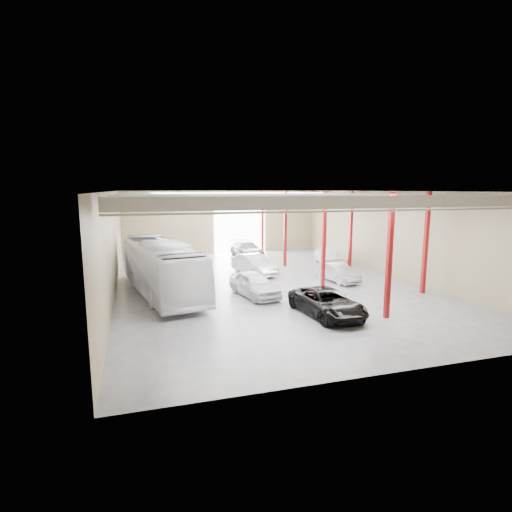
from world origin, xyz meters
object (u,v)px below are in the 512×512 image
car_row_a (254,284)px  car_right_far (328,255)px  car_row_b (254,265)px  car_row_c (247,249)px  car_right_near (337,272)px  coach_bus (161,267)px  black_sedan (327,303)px

car_row_a → car_right_far: bearing=31.2°
car_row_a → car_row_b: size_ratio=0.94×
car_row_c → car_right_near: size_ratio=1.31×
coach_bus → car_row_c: coach_bus is taller
coach_bus → car_row_b: coach_bus is taller
car_row_b → car_right_near: bearing=-52.6°
car_right_far → coach_bus: bearing=-145.9°
car_right_near → coach_bus: bearing=171.6°
car_row_b → coach_bus: bearing=-167.3°
car_row_a → car_row_b: car_row_b is taller
car_row_a → car_right_near: bearing=6.3°
black_sedan → car_row_c: 20.69m
black_sedan → car_row_b: (-0.79, 11.96, 0.08)m
coach_bus → car_row_a: size_ratio=2.71×
black_sedan → car_row_a: (-2.77, 5.20, 0.06)m
car_row_a → car_right_far: size_ratio=1.01×
car_row_b → black_sedan: bearing=-100.6°
coach_bus → black_sedan: 11.82m
coach_bus → car_right_far: size_ratio=2.74×
car_row_b → car_right_far: 8.76m
coach_bus → car_row_b: 8.95m
car_row_a → car_right_near: car_row_a is taller
car_row_b → car_row_c: size_ratio=0.89×
car_row_b → car_right_far: size_ratio=1.07×
black_sedan → car_row_b: car_row_b is taller
coach_bus → car_right_near: (13.45, -0.30, -1.11)m
black_sedan → car_row_b: size_ratio=1.08×
coach_bus → black_sedan: (8.72, -7.91, -1.06)m
car_row_a → car_right_far: (10.30, 9.50, -0.01)m
black_sedan → car_right_near: size_ratio=1.26×
car_right_near → car_right_far: 7.62m
coach_bus → black_sedan: size_ratio=2.38×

